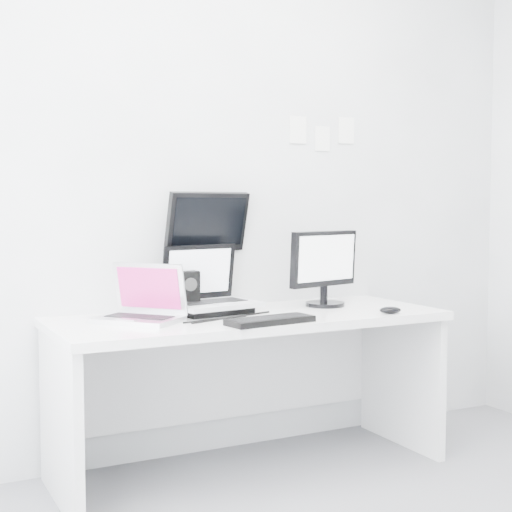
# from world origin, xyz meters

# --- Properties ---
(back_wall) EXTENTS (3.60, 0.00, 3.60)m
(back_wall) POSITION_xyz_m (0.00, 1.60, 1.35)
(back_wall) COLOR silver
(back_wall) RESTS_ON ground
(desk) EXTENTS (1.80, 0.70, 0.73)m
(desk) POSITION_xyz_m (0.00, 1.25, 0.36)
(desk) COLOR white
(desk) RESTS_ON ground
(macbook) EXTENTS (0.43, 0.44, 0.26)m
(macbook) POSITION_xyz_m (-0.53, 1.27, 0.86)
(macbook) COLOR silver
(macbook) RESTS_ON desk
(speaker) EXTENTS (0.12, 0.12, 0.20)m
(speaker) POSITION_xyz_m (-0.24, 1.44, 0.83)
(speaker) COLOR black
(speaker) RESTS_ON desk
(dell_laptop) EXTENTS (0.43, 0.36, 0.33)m
(dell_laptop) POSITION_xyz_m (-0.14, 1.35, 0.89)
(dell_laptop) COLOR silver
(dell_laptop) RESTS_ON desk
(rear_monitor) EXTENTS (0.44, 0.20, 0.58)m
(rear_monitor) POSITION_xyz_m (-0.09, 1.56, 1.02)
(rear_monitor) COLOR black
(rear_monitor) RESTS_ON desk
(samsung_monitor) EXTENTS (0.46, 0.29, 0.39)m
(samsung_monitor) POSITION_xyz_m (0.46, 1.34, 0.92)
(samsung_monitor) COLOR black
(samsung_monitor) RESTS_ON desk
(keyboard) EXTENTS (0.40, 0.19, 0.03)m
(keyboard) POSITION_xyz_m (-0.04, 0.98, 0.74)
(keyboard) COLOR black
(keyboard) RESTS_ON desk
(mouse) EXTENTS (0.12, 0.09, 0.03)m
(mouse) POSITION_xyz_m (0.59, 0.98, 0.75)
(mouse) COLOR black
(mouse) RESTS_ON desk
(wall_note_0) EXTENTS (0.10, 0.00, 0.14)m
(wall_note_0) POSITION_xyz_m (0.45, 1.59, 1.62)
(wall_note_0) COLOR white
(wall_note_0) RESTS_ON back_wall
(wall_note_1) EXTENTS (0.09, 0.00, 0.13)m
(wall_note_1) POSITION_xyz_m (0.60, 1.59, 1.58)
(wall_note_1) COLOR white
(wall_note_1) RESTS_ON back_wall
(wall_note_2) EXTENTS (0.10, 0.00, 0.14)m
(wall_note_2) POSITION_xyz_m (0.75, 1.59, 1.63)
(wall_note_2) COLOR white
(wall_note_2) RESTS_ON back_wall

